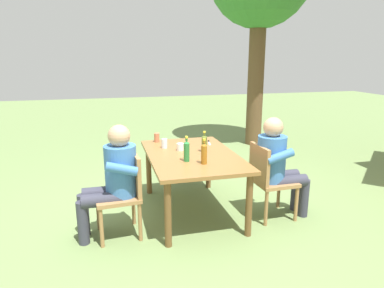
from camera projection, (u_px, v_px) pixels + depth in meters
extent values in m
plane|color=#6B844C|center=(192.00, 211.00, 4.18)|extent=(24.00, 24.00, 0.00)
cube|color=olive|center=(192.00, 156.00, 4.00)|extent=(1.57, 1.01, 0.04)
cylinder|color=brown|center=(149.00, 169.00, 4.65)|extent=(0.07, 0.07, 0.68)
cylinder|color=brown|center=(168.00, 214.00, 3.33)|extent=(0.07, 0.07, 0.68)
cylinder|color=brown|center=(209.00, 164.00, 4.86)|extent=(0.07, 0.07, 0.68)
cylinder|color=brown|center=(249.00, 205.00, 3.54)|extent=(0.07, 0.07, 0.68)
cube|color=#A37547|center=(274.00, 181.00, 3.95)|extent=(0.46, 0.46, 0.04)
cube|color=#A37547|center=(259.00, 164.00, 3.84)|extent=(0.42, 0.06, 0.42)
cylinder|color=#A37547|center=(296.00, 204.00, 3.89)|extent=(0.04, 0.04, 0.41)
cylinder|color=#A37547|center=(279.00, 192.00, 4.24)|extent=(0.04, 0.04, 0.41)
cylinder|color=#A37547|center=(266.00, 208.00, 3.78)|extent=(0.04, 0.04, 0.41)
cylinder|color=#A37547|center=(251.00, 195.00, 4.13)|extent=(0.04, 0.04, 0.41)
cube|color=#A37547|center=(117.00, 197.00, 3.53)|extent=(0.48, 0.48, 0.04)
cube|color=#A37547|center=(136.00, 173.00, 3.53)|extent=(0.42, 0.08, 0.42)
cylinder|color=#A37547|center=(98.00, 212.00, 3.70)|extent=(0.04, 0.04, 0.41)
cylinder|color=#A37547|center=(101.00, 228.00, 3.35)|extent=(0.04, 0.04, 0.41)
cylinder|color=#A37547|center=(133.00, 207.00, 3.82)|extent=(0.04, 0.04, 0.41)
cylinder|color=#A37547|center=(140.00, 222.00, 3.47)|extent=(0.04, 0.04, 0.41)
cylinder|color=#3D70B2|center=(271.00, 158.00, 3.87)|extent=(0.32, 0.32, 0.52)
sphere|color=tan|center=(273.00, 127.00, 3.78)|extent=(0.22, 0.22, 0.22)
cylinder|color=#383847|center=(290.00, 181.00, 3.90)|extent=(0.14, 0.40, 0.14)
cylinder|color=#383847|center=(304.00, 198.00, 4.01)|extent=(0.11, 0.11, 0.45)
cylinder|color=#3D70B2|center=(280.00, 156.00, 3.68)|extent=(0.09, 0.31, 0.16)
cylinder|color=#383847|center=(282.00, 176.00, 4.07)|extent=(0.14, 0.40, 0.14)
cylinder|color=#383847|center=(296.00, 192.00, 4.17)|extent=(0.11, 0.11, 0.45)
cylinder|color=#3D70B2|center=(264.00, 148.00, 4.03)|extent=(0.09, 0.31, 0.16)
cylinder|color=#3D70B2|center=(121.00, 170.00, 3.47)|extent=(0.32, 0.32, 0.52)
sphere|color=tan|center=(119.00, 136.00, 3.38)|extent=(0.22, 0.22, 0.22)
cylinder|color=#383847|center=(102.00, 193.00, 3.57)|extent=(0.14, 0.40, 0.14)
cylinder|color=#383847|center=(84.00, 215.00, 3.58)|extent=(0.11, 0.11, 0.45)
cylinder|color=#3D70B2|center=(119.00, 158.00, 3.63)|extent=(0.09, 0.31, 0.16)
cylinder|color=#383847|center=(102.00, 200.00, 3.40)|extent=(0.14, 0.40, 0.14)
cylinder|color=#383847|center=(83.00, 223.00, 3.41)|extent=(0.11, 0.11, 0.45)
cylinder|color=#3D70B2|center=(122.00, 169.00, 3.27)|extent=(0.09, 0.31, 0.16)
cylinder|color=#996019|center=(204.00, 155.00, 3.61)|extent=(0.06, 0.06, 0.20)
cone|color=#996019|center=(204.00, 144.00, 3.59)|extent=(0.06, 0.06, 0.03)
cylinder|color=#996019|center=(204.00, 142.00, 3.58)|extent=(0.03, 0.03, 0.03)
cylinder|color=yellow|center=(204.00, 140.00, 3.57)|extent=(0.03, 0.03, 0.02)
cylinder|color=#566623|center=(204.00, 144.00, 4.07)|extent=(0.06, 0.06, 0.18)
cone|color=#566623|center=(204.00, 136.00, 4.04)|extent=(0.06, 0.06, 0.03)
cylinder|color=#566623|center=(204.00, 134.00, 4.03)|extent=(0.03, 0.03, 0.03)
cylinder|color=yellow|center=(204.00, 132.00, 4.03)|extent=(0.03, 0.03, 0.02)
cylinder|color=#287A38|center=(187.00, 152.00, 3.70)|extent=(0.06, 0.06, 0.20)
cone|color=#287A38|center=(187.00, 142.00, 3.67)|extent=(0.06, 0.06, 0.03)
cylinder|color=#287A38|center=(187.00, 139.00, 3.66)|extent=(0.03, 0.03, 0.03)
cylinder|color=yellow|center=(187.00, 137.00, 3.66)|extent=(0.03, 0.03, 0.02)
cylinder|color=silver|center=(164.00, 143.00, 4.25)|extent=(0.07, 0.07, 0.12)
cylinder|color=#BC6B47|center=(157.00, 138.00, 4.54)|extent=(0.07, 0.07, 0.12)
cylinder|color=white|center=(180.00, 147.00, 4.14)|extent=(0.08, 0.08, 0.09)
cube|color=silver|center=(209.00, 143.00, 4.47)|extent=(0.18, 0.06, 0.01)
cube|color=black|center=(209.00, 141.00, 4.57)|extent=(0.08, 0.04, 0.01)
cube|color=maroon|center=(190.00, 162.00, 5.47)|extent=(0.29, 0.17, 0.39)
cube|color=maroon|center=(183.00, 166.00, 5.46)|extent=(0.20, 0.06, 0.17)
cube|color=black|center=(181.00, 164.00, 5.22)|extent=(0.33, 0.20, 0.46)
cube|color=black|center=(173.00, 170.00, 5.21)|extent=(0.23, 0.06, 0.20)
cylinder|color=brown|center=(256.00, 78.00, 7.04)|extent=(0.33, 0.33, 2.79)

